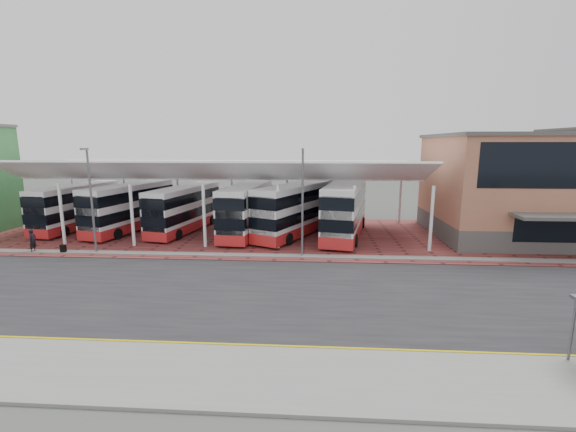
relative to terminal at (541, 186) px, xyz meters
name	(u,v)px	position (x,y,z in m)	size (l,w,h in m)	color
ground	(265,287)	(-23.00, -13.92, -4.66)	(140.00, 140.00, 0.00)	#3F423E
road	(263,293)	(-23.00, -14.92, -4.65)	(120.00, 14.00, 0.02)	black
forecourt	(304,236)	(-21.00, -0.92, -4.63)	(72.00, 16.00, 0.06)	brown
sidewalk	(235,376)	(-23.00, -22.92, -4.59)	(120.00, 4.00, 0.14)	slate
north_kerb	(275,256)	(-23.00, -7.72, -4.59)	(120.00, 0.80, 0.14)	slate
yellow_line_near	(245,348)	(-23.00, -20.92, -4.63)	(120.00, 0.12, 0.01)	#C9B000
yellow_line_far	(246,345)	(-23.00, -20.62, -4.63)	(120.00, 0.12, 0.01)	#C9B000
canopy	(219,172)	(-29.00, 0.01, 1.14)	(37.00, 11.63, 7.07)	white
terminal	(541,186)	(0.00, 0.00, 0.00)	(18.40, 14.40, 9.25)	#4C4A48
lamp_west	(91,198)	(-37.00, -7.65, -0.30)	(0.16, 0.90, 8.07)	#5C5E64
lamp_east	(302,200)	(-21.00, -7.65, -0.30)	(0.16, 0.90, 8.07)	#5C5E64
bus_0	(77,207)	(-43.53, 0.67, -2.46)	(3.63, 10.67, 4.31)	white
bus_1	(130,208)	(-37.88, 0.21, -2.36)	(4.85, 11.20, 4.50)	white
bus_2	(185,209)	(-32.53, 0.22, -2.46)	(4.37, 10.70, 4.30)	white
bus_3	(247,209)	(-26.35, -0.45, -2.32)	(3.61, 11.34, 4.59)	white
bus_4	(296,210)	(-21.80, -0.66, -2.27)	(7.30, 11.37, 4.68)	white
bus_5	(345,210)	(-17.28, -0.77, -2.18)	(5.05, 12.12, 4.87)	white
pedestrian	(33,241)	(-41.90, -7.86, -3.68)	(0.67, 0.44, 1.84)	black
suitcase	(63,249)	(-39.46, -7.92, -4.27)	(0.38, 0.27, 0.66)	black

